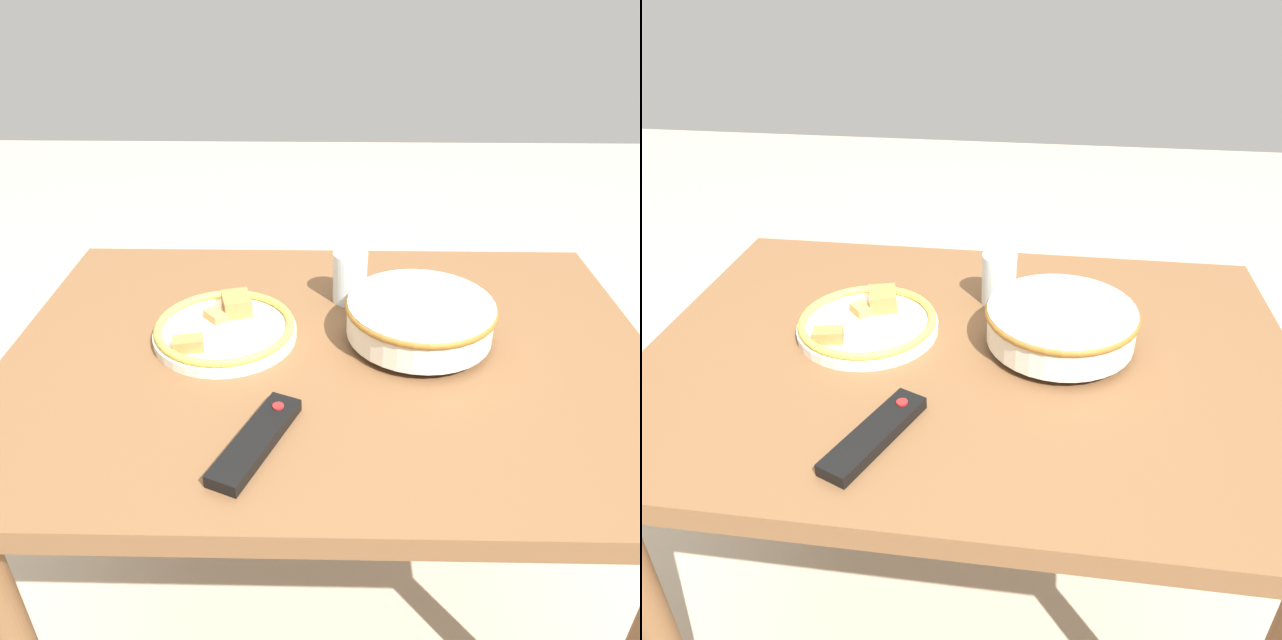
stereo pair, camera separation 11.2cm
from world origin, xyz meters
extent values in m
plane|color=#B7A88E|center=(0.00, 0.00, 0.00)|extent=(8.00, 8.00, 0.00)
cube|color=brown|center=(0.00, 0.00, 0.71)|extent=(1.14, 0.83, 0.04)
cylinder|color=brown|center=(-0.50, -0.34, 0.34)|extent=(0.06, 0.06, 0.69)
cylinder|color=brown|center=(0.50, -0.34, 0.34)|extent=(0.06, 0.06, 0.69)
cylinder|color=silver|center=(-0.16, -0.03, 0.73)|extent=(0.12, 0.12, 0.01)
cylinder|color=silver|center=(-0.16, -0.03, 0.77)|extent=(0.26, 0.26, 0.06)
cylinder|color=#B75B23|center=(-0.16, -0.03, 0.77)|extent=(0.23, 0.23, 0.05)
torus|color=#936023|center=(-0.16, -0.03, 0.80)|extent=(0.27, 0.27, 0.01)
cylinder|color=silver|center=(0.19, -0.03, 0.74)|extent=(0.26, 0.26, 0.02)
torus|color=gold|center=(0.19, -0.03, 0.75)|extent=(0.25, 0.25, 0.01)
cube|color=#B2753D|center=(0.18, -0.10, 0.76)|extent=(0.07, 0.07, 0.03)
cube|color=#B2753D|center=(0.24, 0.03, 0.76)|extent=(0.06, 0.04, 0.02)
cube|color=tan|center=(0.21, -0.07, 0.75)|extent=(0.05, 0.05, 0.02)
cube|color=black|center=(0.10, 0.25, 0.74)|extent=(0.12, 0.20, 0.02)
cylinder|color=red|center=(0.08, 0.19, 0.75)|extent=(0.02, 0.02, 0.00)
cylinder|color=silver|center=(-0.04, -0.18, 0.78)|extent=(0.07, 0.07, 0.10)
camera|label=1|loc=(0.00, 0.92, 1.35)|focal=35.00mm
camera|label=2|loc=(-0.11, 0.91, 1.35)|focal=35.00mm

